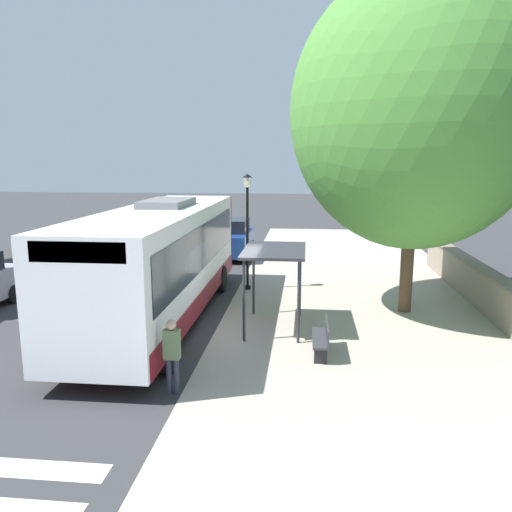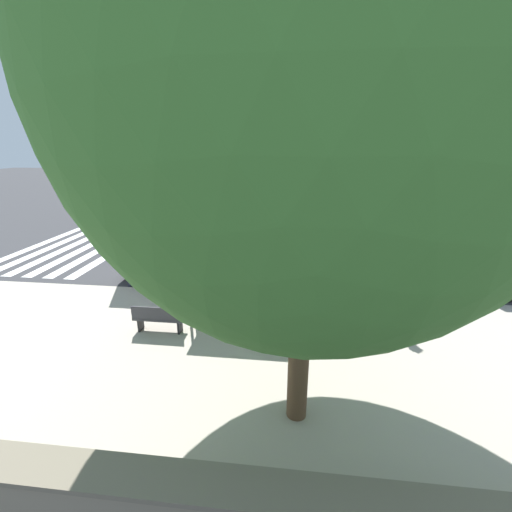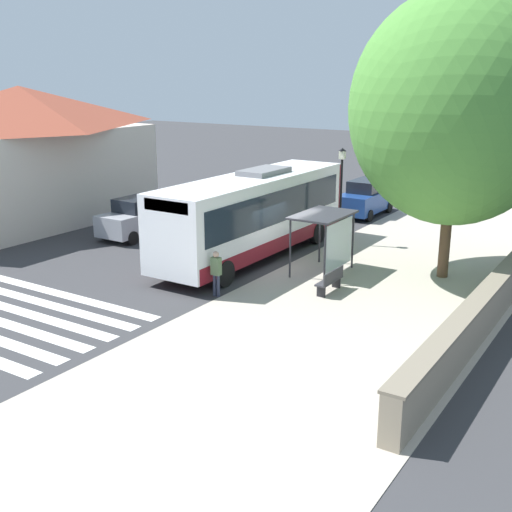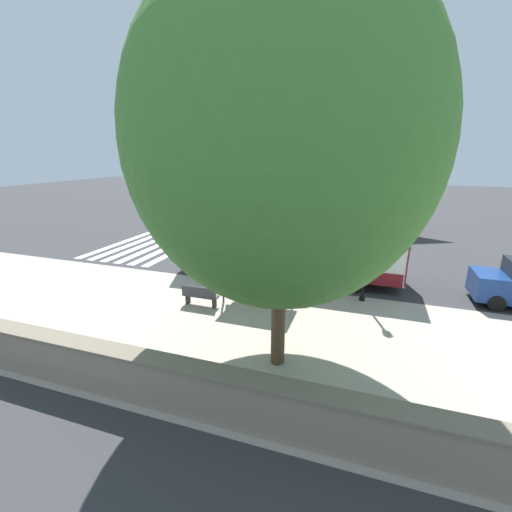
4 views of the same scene
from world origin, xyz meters
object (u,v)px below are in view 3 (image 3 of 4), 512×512
Objects in this scene: bench at (330,280)px; shade_tree at (456,108)px; street_lamp_near at (341,188)px; pedestrian at (216,270)px; parked_car_far_lane at (137,218)px; bus_shelter at (326,224)px; parked_car_behind_bus at (366,198)px; bus at (254,213)px.

shade_tree is (-2.82, -4.05, 5.91)m from bench.
street_lamp_near is 0.42× the size of shade_tree.
parked_car_far_lane is (8.25, -4.90, -0.04)m from pedestrian.
bus_shelter is 0.70× the size of parked_car_far_lane.
bus_shelter is 6.30m from shade_tree.
parked_car_behind_bus is (0.98, -15.33, -0.02)m from pedestrian.
pedestrian is 1.09× the size of bench.
bench is at bearing 153.10° from bus.
bench is at bearing 168.06° from parked_car_far_lane.
parked_car_behind_bus is 12.72m from parked_car_far_lane.
street_lamp_near reaches higher than bus.
bus_shelter is 4.61m from street_lamp_near.
bus_shelter is 10.34m from parked_car_far_lane.
shade_tree is 2.69× the size of parked_car_far_lane.
shade_tree is 15.40m from parked_car_far_lane.
shade_tree is 12.51m from parked_car_behind_bus.
bus is at bearing -179.61° from parked_car_far_lane.
parked_car_behind_bus reaches higher than bench.
shade_tree is at bearing -132.86° from pedestrian.
pedestrian is 15.37m from parked_car_behind_bus.
bus is at bearing 11.55° from shade_tree.
bus reaches higher than pedestrian.
street_lamp_near is 9.79m from parked_car_far_lane.
shade_tree is (-4.03, -2.05, 4.39)m from bus_shelter.
bench is 0.34× the size of street_lamp_near.
parked_car_far_lane is at bearing -11.94° from bench.
parked_car_far_lane reaches higher than pedestrian.
street_lamp_near is at bearing -119.80° from bus.
bench is 13.54m from parked_car_behind_bus.
bus_shelter is at bearing 177.56° from parked_car_far_lane.
street_lamp_near reaches higher than bus_shelter.
parked_car_far_lane is (7.28, 10.43, -0.03)m from parked_car_behind_bus.
pedestrian is 0.42× the size of parked_car_far_lane.
bench is (-3.24, -2.48, -0.49)m from pedestrian.
parked_car_behind_bus is (-0.66, -10.39, -0.96)m from bus.
pedestrian is at bearing 65.65° from bus_shelter.
street_lamp_near is (-0.56, -8.80, 1.65)m from pedestrian.
bus_shelter is 5.01m from pedestrian.
bus reaches higher than parked_car_behind_bus.
parked_car_behind_bus is at bearing -93.65° from bus.
parked_car_far_lane reaches higher than bench.
bus is 5.30m from pedestrian.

